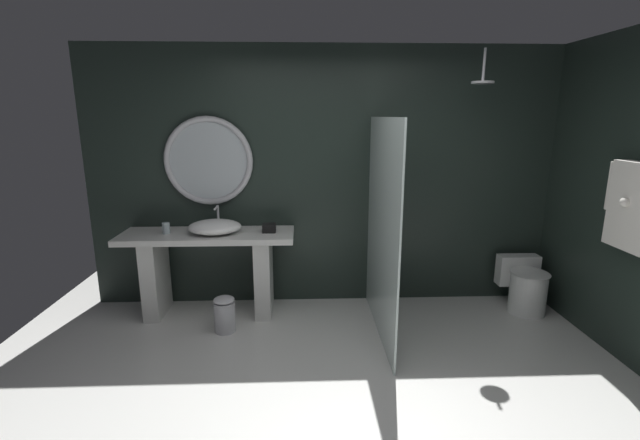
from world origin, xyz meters
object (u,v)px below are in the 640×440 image
Objects in this scene: hanging_bathrobe at (634,203)px; vessel_sink at (215,227)px; toilet at (525,286)px; tissue_box at (269,228)px; rain_shower_head at (483,79)px; waste_bin at (225,314)px; round_wall_mirror at (209,161)px; tumbler_cup at (166,228)px.

vessel_sink is at bearing 163.12° from hanging_bathrobe.
vessel_sink is at bearing 179.17° from toilet.
rain_shower_head is at bearing -4.29° from tissue_box.
hanging_bathrobe reaches higher than waste_bin.
toilet is at bearing -0.83° from vessel_sink.
rain_shower_head is (1.92, -0.14, 1.37)m from tissue_box.
round_wall_mirror is 2.65m from rain_shower_head.
hanging_bathrobe is at bearing -20.24° from tissue_box.
tumbler_cup is 0.15× the size of hanging_bathrobe.
rain_shower_head is 0.57× the size of toilet.
toilet is at bearing -1.58° from tissue_box.
tissue_box is at bearing 45.97° from waste_bin.
vessel_sink is 0.96× the size of toilet.
hanging_bathrobe is at bearing -45.65° from rain_shower_head.
waste_bin is at bearing -173.52° from rain_shower_head.
rain_shower_head is at bearing -2.67° from tumbler_cup.
rain_shower_head is at bearing 134.35° from hanging_bathrobe.
toilet is (3.15, -0.31, -1.24)m from round_wall_mirror.
rain_shower_head is 3.12m from waste_bin.
tumbler_cup reaches higher than waste_bin.
rain_shower_head reaches higher than vessel_sink.
vessel_sink is at bearing 107.69° from waste_bin.
tumbler_cup is 3.92m from hanging_bathrobe.
vessel_sink is 2.79m from rain_shower_head.
hanging_bathrobe is 3.43m from waste_bin.
waste_bin is (-0.39, -0.41, -0.70)m from tissue_box.
waste_bin is at bearing -34.07° from tumbler_cup.
tumbler_cup is 0.20× the size of toilet.
tumbler_cup is at bearing -147.07° from round_wall_mirror.
tissue_box reaches higher than toilet.
round_wall_mirror reaches higher than hanging_bathrobe.
tumbler_cup is at bearing 177.87° from vessel_sink.
round_wall_mirror is at bearing 174.33° from toilet.
vessel_sink is 0.69× the size of hanging_bathrobe.
hanging_bathrobe is (2.78, -1.03, 0.43)m from tissue_box.
tumbler_cup is 0.98m from tissue_box.
rain_shower_head reaches higher than tumbler_cup.
vessel_sink reaches higher than tumbler_cup.
rain_shower_head reaches higher than hanging_bathrobe.
tissue_box is at bearing 2.88° from vessel_sink.
round_wall_mirror is 3.62m from hanging_bathrobe.
tumbler_cup is 0.36× the size of rain_shower_head.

